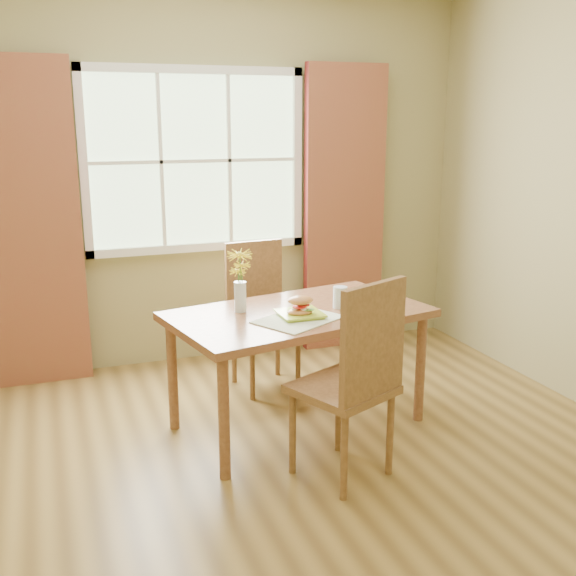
% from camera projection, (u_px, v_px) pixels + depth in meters
% --- Properties ---
extents(room, '(4.24, 3.84, 2.74)m').
position_uv_depth(room, '(283.00, 217.00, 3.19)').
color(room, olive).
rests_on(room, ground).
extents(window, '(1.62, 0.06, 1.32)m').
position_uv_depth(window, '(195.00, 161.00, 4.86)').
color(window, '#B5D7A2').
rests_on(window, room).
extents(curtain_left, '(0.65, 0.08, 2.20)m').
position_uv_depth(curtain_left, '(31.00, 226.00, 4.49)').
color(curtain_left, maroon).
rests_on(curtain_left, room).
extents(curtain_right, '(0.65, 0.08, 2.20)m').
position_uv_depth(curtain_right, '(344.00, 210.00, 5.26)').
color(curtain_right, maroon).
rests_on(curtain_right, room).
extents(dining_table, '(1.60, 1.10, 0.72)m').
position_uv_depth(dining_table, '(298.00, 323.00, 3.94)').
color(dining_table, brown).
rests_on(dining_table, room).
extents(chair_near, '(0.58, 0.58, 1.06)m').
position_uv_depth(chair_near, '(356.00, 374.00, 3.32)').
color(chair_near, brown).
rests_on(chair_near, room).
extents(chair_far, '(0.45, 0.45, 0.99)m').
position_uv_depth(chair_far, '(260.00, 308.00, 4.60)').
color(chair_far, brown).
rests_on(chair_far, room).
extents(placemat, '(0.55, 0.50, 0.01)m').
position_uv_depth(placemat, '(298.00, 319.00, 3.74)').
color(placemat, beige).
rests_on(placemat, dining_table).
extents(plate, '(0.24, 0.24, 0.01)m').
position_uv_depth(plate, '(300.00, 315.00, 3.79)').
color(plate, '#9FBB2E').
rests_on(plate, placemat).
extents(croissant_sandwich, '(0.16, 0.11, 0.11)m').
position_uv_depth(croissant_sandwich, '(300.00, 306.00, 3.75)').
color(croissant_sandwich, '#CB7E45').
rests_on(croissant_sandwich, plate).
extents(water_glass, '(0.08, 0.08, 0.13)m').
position_uv_depth(water_glass, '(340.00, 298.00, 3.97)').
color(water_glass, silver).
rests_on(water_glass, dining_table).
extents(flower_vase, '(0.15, 0.15, 0.36)m').
position_uv_depth(flower_vase, '(240.00, 275.00, 3.85)').
color(flower_vase, silver).
rests_on(flower_vase, dining_table).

